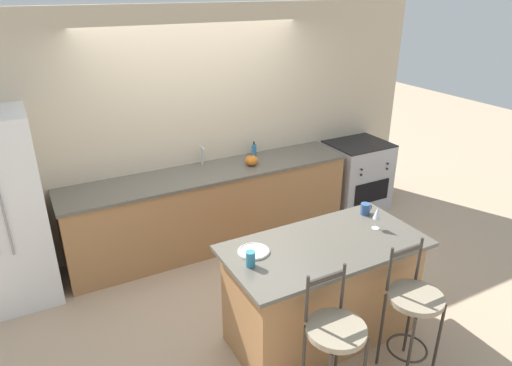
# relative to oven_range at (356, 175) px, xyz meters

# --- Properties ---
(ground_plane) EXTENTS (18.00, 18.00, 0.00)m
(ground_plane) POSITION_rel_oven_range_xyz_m (-2.15, -0.37, -0.46)
(ground_plane) COLOR tan
(wall_back) EXTENTS (6.00, 0.07, 2.70)m
(wall_back) POSITION_rel_oven_range_xyz_m (-2.15, 0.36, 0.89)
(wall_back) COLOR beige
(wall_back) RESTS_ON ground_plane
(back_counter) EXTENTS (3.34, 0.71, 0.94)m
(back_counter) POSITION_rel_oven_range_xyz_m (-2.15, 0.02, 0.01)
(back_counter) COLOR #A87547
(back_counter) RESTS_ON ground_plane
(sink_faucet) EXTENTS (0.02, 0.13, 0.22)m
(sink_faucet) POSITION_rel_oven_range_xyz_m (-2.15, 0.22, 0.61)
(sink_faucet) COLOR #ADAFB5
(sink_faucet) RESTS_ON back_counter
(kitchen_island) EXTENTS (1.68, 0.85, 0.93)m
(kitchen_island) POSITION_rel_oven_range_xyz_m (-1.93, -1.89, 0.01)
(kitchen_island) COLOR #A87547
(kitchen_island) RESTS_ON ground_plane
(oven_range) EXTENTS (0.78, 0.69, 0.93)m
(oven_range) POSITION_rel_oven_range_xyz_m (0.00, 0.00, 0.00)
(oven_range) COLOR #B7B7BC
(oven_range) RESTS_ON ground_plane
(bar_stool_near) EXTENTS (0.42, 0.42, 1.11)m
(bar_stool_near) POSITION_rel_oven_range_xyz_m (-2.30, -2.55, 0.14)
(bar_stool_near) COLOR #332D28
(bar_stool_near) RESTS_ON ground_plane
(bar_stool_far) EXTENTS (0.42, 0.42, 1.11)m
(bar_stool_far) POSITION_rel_oven_range_xyz_m (-1.56, -2.55, 0.14)
(bar_stool_far) COLOR #332D28
(bar_stool_far) RESTS_ON ground_plane
(dinner_plate) EXTENTS (0.25, 0.25, 0.02)m
(dinner_plate) POSITION_rel_oven_range_xyz_m (-2.50, -1.73, 0.48)
(dinner_plate) COLOR beige
(dinner_plate) RESTS_ON kitchen_island
(wine_glass) EXTENTS (0.07, 0.07, 0.21)m
(wine_glass) POSITION_rel_oven_range_xyz_m (-1.39, -1.89, 0.62)
(wine_glass) COLOR white
(wine_glass) RESTS_ON kitchen_island
(coffee_mug) EXTENTS (0.12, 0.09, 0.10)m
(coffee_mug) POSITION_rel_oven_range_xyz_m (-1.29, -1.63, 0.52)
(coffee_mug) COLOR #335689
(coffee_mug) RESTS_ON kitchen_island
(tumbler_cup) EXTENTS (0.07, 0.07, 0.12)m
(tumbler_cup) POSITION_rel_oven_range_xyz_m (-2.61, -1.88, 0.53)
(tumbler_cup) COLOR teal
(tumbler_cup) RESTS_ON kitchen_island
(pumpkin_decoration) EXTENTS (0.15, 0.15, 0.14)m
(pumpkin_decoration) POSITION_rel_oven_range_xyz_m (-1.65, -0.06, 0.53)
(pumpkin_decoration) COLOR orange
(pumpkin_decoration) RESTS_ON back_counter
(soap_bottle) EXTENTS (0.06, 0.06, 0.18)m
(soap_bottle) POSITION_rel_oven_range_xyz_m (-1.47, 0.22, 0.55)
(soap_bottle) COLOR teal
(soap_bottle) RESTS_ON back_counter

